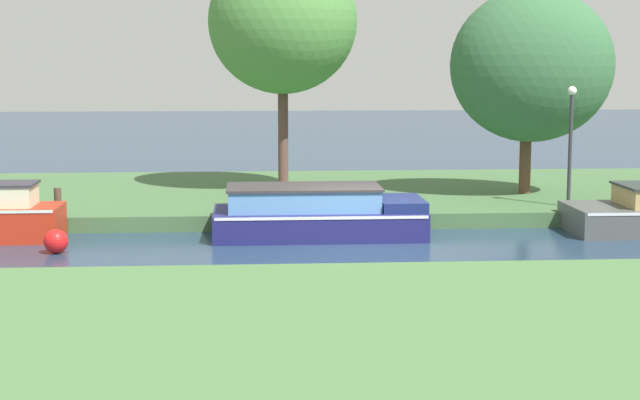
{
  "coord_description": "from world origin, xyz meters",
  "views": [
    {
      "loc": [
        -2.54,
        -22.99,
        4.35
      ],
      "look_at": [
        -0.85,
        1.2,
        0.9
      ],
      "focal_mm": 56.26,
      "sensor_mm": 36.0,
      "label": 1
    }
  ],
  "objects_px": {
    "channel_buoy": "(56,241)",
    "navy_barge": "(318,214)",
    "willow_tree_centre": "(532,66)",
    "mooring_post_near": "(58,201)",
    "lamp_post": "(571,132)",
    "mooring_post_far": "(277,198)",
    "willow_tree_left": "(283,22)"
  },
  "relations": [
    {
      "from": "channel_buoy",
      "to": "willow_tree_centre",
      "type": "bearing_deg",
      "value": 25.12
    },
    {
      "from": "lamp_post",
      "to": "mooring_post_near",
      "type": "relative_size",
      "value": 4.67
    },
    {
      "from": "mooring_post_near",
      "to": "mooring_post_far",
      "type": "bearing_deg",
      "value": 0.0
    },
    {
      "from": "lamp_post",
      "to": "mooring_post_near",
      "type": "height_order",
      "value": "lamp_post"
    },
    {
      "from": "navy_barge",
      "to": "mooring_post_far",
      "type": "height_order",
      "value": "navy_barge"
    },
    {
      "from": "lamp_post",
      "to": "channel_buoy",
      "type": "xyz_separation_m",
      "value": [
        -12.87,
        -3.58,
        -2.12
      ]
    },
    {
      "from": "navy_barge",
      "to": "mooring_post_near",
      "type": "distance_m",
      "value": 6.66
    },
    {
      "from": "willow_tree_centre",
      "to": "lamp_post",
      "type": "bearing_deg",
      "value": -78.44
    },
    {
      "from": "willow_tree_left",
      "to": "mooring_post_far",
      "type": "height_order",
      "value": "willow_tree_left"
    },
    {
      "from": "mooring_post_far",
      "to": "channel_buoy",
      "type": "relative_size",
      "value": 1.33
    },
    {
      "from": "willow_tree_centre",
      "to": "channel_buoy",
      "type": "height_order",
      "value": "willow_tree_centre"
    },
    {
      "from": "mooring_post_near",
      "to": "mooring_post_far",
      "type": "xyz_separation_m",
      "value": [
        5.57,
        0.0,
        0.02
      ]
    },
    {
      "from": "navy_barge",
      "to": "lamp_post",
      "type": "height_order",
      "value": "lamp_post"
    },
    {
      "from": "willow_tree_centre",
      "to": "navy_barge",
      "type": "bearing_deg",
      "value": -147.53
    },
    {
      "from": "mooring_post_far",
      "to": "channel_buoy",
      "type": "height_order",
      "value": "mooring_post_far"
    },
    {
      "from": "mooring_post_far",
      "to": "navy_barge",
      "type": "bearing_deg",
      "value": -54.32
    },
    {
      "from": "lamp_post",
      "to": "mooring_post_far",
      "type": "bearing_deg",
      "value": -176.32
    },
    {
      "from": "willow_tree_centre",
      "to": "mooring_post_far",
      "type": "relative_size",
      "value": 8.18
    },
    {
      "from": "navy_barge",
      "to": "willow_tree_centre",
      "type": "height_order",
      "value": "willow_tree_centre"
    },
    {
      "from": "willow_tree_centre",
      "to": "lamp_post",
      "type": "distance_m",
      "value": 2.87
    },
    {
      "from": "navy_barge",
      "to": "mooring_post_near",
      "type": "xyz_separation_m",
      "value": [
        -6.52,
        1.33,
        0.19
      ]
    },
    {
      "from": "willow_tree_centre",
      "to": "lamp_post",
      "type": "relative_size",
      "value": 1.85
    },
    {
      "from": "willow_tree_left",
      "to": "mooring_post_near",
      "type": "height_order",
      "value": "willow_tree_left"
    },
    {
      "from": "mooring_post_near",
      "to": "mooring_post_far",
      "type": "height_order",
      "value": "mooring_post_far"
    },
    {
      "from": "navy_barge",
      "to": "willow_tree_centre",
      "type": "bearing_deg",
      "value": 32.47
    },
    {
      "from": "willow_tree_centre",
      "to": "willow_tree_left",
      "type": "bearing_deg",
      "value": 167.33
    },
    {
      "from": "channel_buoy",
      "to": "navy_barge",
      "type": "bearing_deg",
      "value": 16.19
    },
    {
      "from": "willow_tree_centre",
      "to": "mooring_post_near",
      "type": "bearing_deg",
      "value": -168.01
    },
    {
      "from": "lamp_post",
      "to": "mooring_post_far",
      "type": "height_order",
      "value": "lamp_post"
    },
    {
      "from": "willow_tree_centre",
      "to": "mooring_post_far",
      "type": "bearing_deg",
      "value": -159.55
    },
    {
      "from": "mooring_post_near",
      "to": "channel_buoy",
      "type": "relative_size",
      "value": 1.26
    },
    {
      "from": "navy_barge",
      "to": "mooring_post_far",
      "type": "relative_size",
      "value": 7.09
    }
  ]
}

